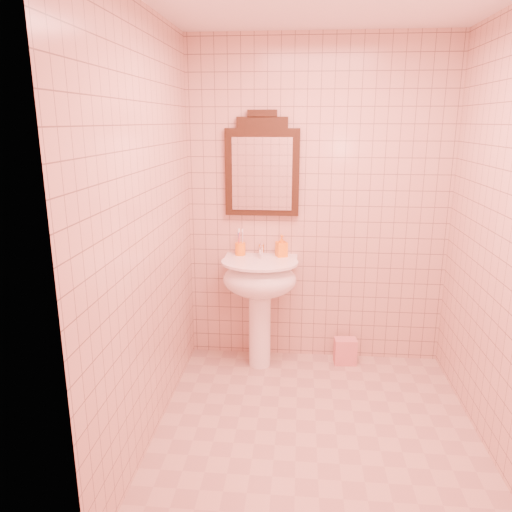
# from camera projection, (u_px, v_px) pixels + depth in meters

# --- Properties ---
(floor) EXTENTS (2.20, 2.20, 0.00)m
(floor) POSITION_uv_depth(u_px,v_px,m) (316.00, 434.00, 3.10)
(floor) COLOR tan
(floor) RESTS_ON ground
(back_wall) EXTENTS (2.00, 0.02, 2.50)m
(back_wall) POSITION_uv_depth(u_px,v_px,m) (317.00, 206.00, 3.83)
(back_wall) COLOR #CFA290
(back_wall) RESTS_ON floor
(pedestal_sink) EXTENTS (0.58, 0.58, 0.86)m
(pedestal_sink) POSITION_uv_depth(u_px,v_px,m) (260.00, 286.00, 3.80)
(pedestal_sink) COLOR white
(pedestal_sink) RESTS_ON floor
(faucet) EXTENTS (0.04, 0.16, 0.11)m
(faucet) POSITION_uv_depth(u_px,v_px,m) (261.00, 249.00, 3.87)
(faucet) COLOR white
(faucet) RESTS_ON pedestal_sink
(mirror) EXTENTS (0.56, 0.06, 0.79)m
(mirror) POSITION_uv_depth(u_px,v_px,m) (262.00, 168.00, 3.77)
(mirror) COLOR black
(mirror) RESTS_ON back_wall
(toothbrush_cup) EXTENTS (0.08, 0.08, 0.19)m
(toothbrush_cup) POSITION_uv_depth(u_px,v_px,m) (240.00, 249.00, 3.90)
(toothbrush_cup) COLOR orange
(toothbrush_cup) RESTS_ON pedestal_sink
(soap_dispenser) EXTENTS (0.10, 0.10, 0.17)m
(soap_dispenser) POSITION_uv_depth(u_px,v_px,m) (282.00, 246.00, 3.85)
(soap_dispenser) COLOR orange
(soap_dispenser) RESTS_ON pedestal_sink
(towel) EXTENTS (0.18, 0.13, 0.21)m
(towel) POSITION_uv_depth(u_px,v_px,m) (345.00, 351.00, 3.98)
(towel) COLOR tan
(towel) RESTS_ON floor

